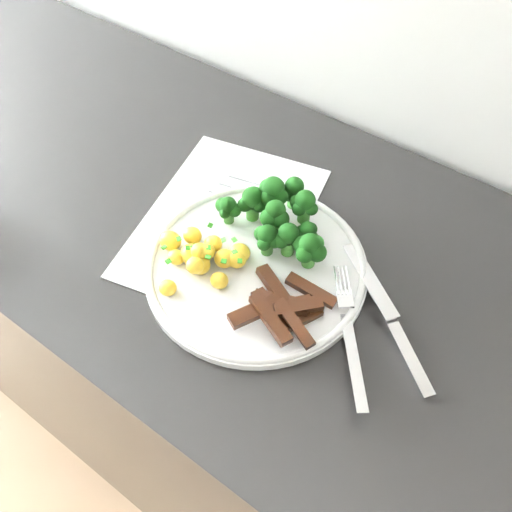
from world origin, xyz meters
name	(u,v)px	position (x,y,z in m)	size (l,w,h in m)	color
counter	(290,403)	(0.04, 1.68, 0.44)	(2.35, 0.59, 0.88)	black
recipe_paper	(225,220)	(-0.11, 1.68, 0.88)	(0.29, 0.36, 0.00)	white
plate	(256,266)	(-0.02, 1.64, 0.89)	(0.30, 0.30, 0.02)	white
broccoli	(280,216)	(-0.03, 1.70, 0.93)	(0.18, 0.13, 0.07)	#2B621F
potatoes	(203,256)	(-0.08, 1.60, 0.91)	(0.13, 0.12, 0.04)	gold
beef_strips	(283,307)	(0.05, 1.60, 0.90)	(0.12, 0.12, 0.03)	black
fork	(350,339)	(0.14, 1.61, 0.90)	(0.13, 0.17, 0.02)	silver
knife	(396,333)	(0.18, 1.66, 0.89)	(0.20, 0.15, 0.02)	silver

